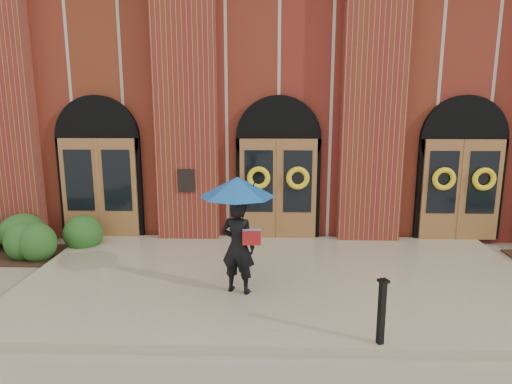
{
  "coord_description": "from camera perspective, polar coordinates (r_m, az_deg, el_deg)",
  "views": [
    {
      "loc": [
        -0.2,
        -8.42,
        3.66
      ],
      "look_at": [
        -0.5,
        1.0,
        1.68
      ],
      "focal_mm": 32.0,
      "sensor_mm": 36.0,
      "label": 1
    }
  ],
  "objects": [
    {
      "name": "ground",
      "position": [
        9.18,
        2.96,
        -11.64
      ],
      "size": [
        90.0,
        90.0,
        0.0
      ],
      "primitive_type": "plane",
      "color": "gray",
      "rests_on": "ground"
    },
    {
      "name": "landing",
      "position": [
        9.29,
        2.95,
        -10.85
      ],
      "size": [
        10.0,
        5.3,
        0.15
      ],
      "primitive_type": "cube",
      "color": "tan",
      "rests_on": "ground"
    },
    {
      "name": "church_building",
      "position": [
        17.21,
        2.5,
        11.32
      ],
      "size": [
        16.2,
        12.53,
        7.0
      ],
      "color": "maroon",
      "rests_on": "ground"
    },
    {
      "name": "man_with_umbrella",
      "position": [
        8.07,
        -2.27,
        -2.58
      ],
      "size": [
        1.69,
        1.69,
        2.14
      ],
      "rotation": [
        0.0,
        0.0,
        2.83
      ],
      "color": "black",
      "rests_on": "landing"
    },
    {
      "name": "metal_post",
      "position": [
        6.96,
        15.43,
        -14.08
      ],
      "size": [
        0.17,
        0.17,
        0.98
      ],
      "rotation": [
        0.0,
        0.0,
        0.39
      ],
      "color": "black",
      "rests_on": "landing"
    },
    {
      "name": "hedge_wall_left",
      "position": [
        11.95,
        -26.99,
        -5.23
      ],
      "size": [
        3.21,
        1.28,
        0.82
      ],
      "primitive_type": "ellipsoid",
      "color": "#1E4517",
      "rests_on": "ground"
    }
  ]
}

